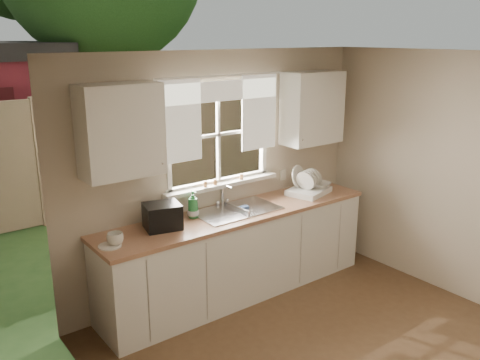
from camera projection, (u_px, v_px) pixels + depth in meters
room_walls at (381, 233)px, 3.73m from camera, size 3.62×4.02×2.50m
ceiling at (388, 56)px, 3.43m from camera, size 3.60×4.00×0.02m
window at (219, 151)px, 5.24m from camera, size 1.38×0.16×1.06m
curtains at (222, 108)px, 5.07m from camera, size 1.50×0.03×0.81m
base_cabinets at (238, 254)px, 5.28m from camera, size 3.00×0.62×0.87m
countertop at (238, 213)px, 5.16m from camera, size 3.04×0.65×0.04m
upper_cabinet_left at (121, 131)px, 4.33m from camera, size 0.70×0.33×0.80m
upper_cabinet_right at (312, 108)px, 5.67m from camera, size 0.70×0.33×0.80m
wall_outlet at (283, 175)px, 5.85m from camera, size 0.08×0.01×0.12m
sill_jars at (221, 181)px, 5.26m from camera, size 0.50×0.04×0.06m
sink at (236, 217)px, 5.20m from camera, size 0.88×0.52×0.40m
dish_rack at (308, 188)px, 5.71m from camera, size 0.55×0.47×0.31m
bowl at (320, 185)px, 5.74m from camera, size 0.29×0.29×0.06m
soap_bottle_a at (193, 204)px, 4.94m from camera, size 0.12×0.12×0.28m
soap_bottle_b at (168, 212)px, 4.85m from camera, size 0.12×0.12×0.20m
soap_bottle_c at (193, 210)px, 4.96m from camera, size 0.12×0.12×0.15m
saucer at (110, 246)px, 4.30m from camera, size 0.20×0.20×0.01m
cup at (115, 239)px, 4.32m from camera, size 0.15×0.15×0.11m
black_appliance at (162, 216)px, 4.68m from camera, size 0.38×0.35×0.24m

